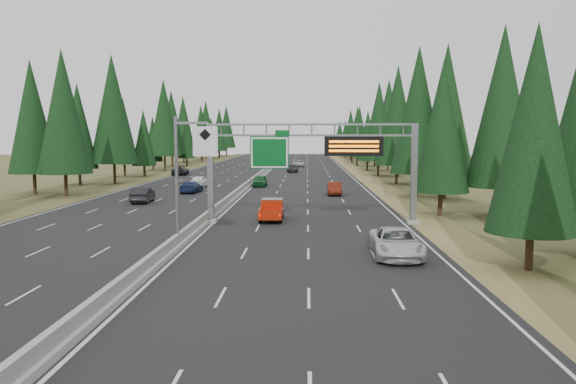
# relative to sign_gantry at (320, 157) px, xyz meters

# --- Properties ---
(road) EXTENTS (32.00, 260.00, 0.08)m
(road) POSITION_rel_sign_gantry_xyz_m (-8.92, 45.12, -5.23)
(road) COLOR black
(road) RESTS_ON ground
(shoulder_right) EXTENTS (3.60, 260.00, 0.06)m
(shoulder_right) POSITION_rel_sign_gantry_xyz_m (8.88, 45.12, -5.24)
(shoulder_right) COLOR olive
(shoulder_right) RESTS_ON ground
(shoulder_left) EXTENTS (3.60, 260.00, 0.06)m
(shoulder_left) POSITION_rel_sign_gantry_xyz_m (-26.72, 45.12, -5.24)
(shoulder_left) COLOR #464821
(shoulder_left) RESTS_ON ground
(median_barrier) EXTENTS (0.70, 260.00, 0.85)m
(median_barrier) POSITION_rel_sign_gantry_xyz_m (-8.92, 45.12, -4.85)
(median_barrier) COLOR gray
(median_barrier) RESTS_ON road
(sign_gantry) EXTENTS (16.75, 0.98, 7.80)m
(sign_gantry) POSITION_rel_sign_gantry_xyz_m (0.00, 0.00, 0.00)
(sign_gantry) COLOR slate
(sign_gantry) RESTS_ON road
(hov_sign_pole) EXTENTS (2.80, 0.50, 8.00)m
(hov_sign_pole) POSITION_rel_sign_gantry_xyz_m (-8.33, -9.92, -0.54)
(hov_sign_pole) COLOR slate
(hov_sign_pole) RESTS_ON road
(tree_row_right) EXTENTS (11.18, 241.34, 18.39)m
(tree_row_right) POSITION_rel_sign_gantry_xyz_m (13.08, 28.84, 3.59)
(tree_row_right) COLOR black
(tree_row_right) RESTS_ON ground
(tree_row_left) EXTENTS (11.53, 241.47, 18.65)m
(tree_row_left) POSITION_rel_sign_gantry_xyz_m (-30.97, 42.23, 4.02)
(tree_row_left) COLOR black
(tree_row_left) RESTS_ON ground
(silver_minivan) EXTENTS (2.77, 5.85, 1.61)m
(silver_minivan) POSITION_rel_sign_gantry_xyz_m (4.05, -12.08, -4.38)
(silver_minivan) COLOR silver
(silver_minivan) RESTS_ON road
(red_pickup) EXTENTS (1.82, 5.11, 1.66)m
(red_pickup) POSITION_rel_sign_gantry_xyz_m (-3.86, 1.99, -4.27)
(red_pickup) COLOR black
(red_pickup) RESTS_ON road
(car_ahead_green) EXTENTS (1.84, 4.52, 1.54)m
(car_ahead_green) POSITION_rel_sign_gantry_xyz_m (-7.42, 32.52, -4.42)
(car_ahead_green) COLOR #135425
(car_ahead_green) RESTS_ON road
(car_ahead_dkred) EXTENTS (1.61, 4.53, 1.49)m
(car_ahead_dkred) POSITION_rel_sign_gantry_xyz_m (2.21, 21.72, -4.44)
(car_ahead_dkred) COLOR maroon
(car_ahead_dkred) RESTS_ON road
(car_ahead_dkgrey) EXTENTS (2.15, 4.95, 1.42)m
(car_ahead_dkgrey) POSITION_rel_sign_gantry_xyz_m (-3.72, 62.69, -4.48)
(car_ahead_dkgrey) COLOR black
(car_ahead_dkgrey) RESTS_ON road
(car_ahead_white) EXTENTS (2.45, 5.14, 1.41)m
(car_ahead_white) POSITION_rel_sign_gantry_xyz_m (-2.82, 83.50, -4.48)
(car_ahead_white) COLOR beige
(car_ahead_white) RESTS_ON road
(car_ahead_far) EXTENTS (1.95, 4.76, 1.62)m
(car_ahead_far) POSITION_rel_sign_gantry_xyz_m (-7.42, 80.74, -4.38)
(car_ahead_far) COLOR black
(car_ahead_far) RESTS_ON road
(car_onc_near) EXTENTS (2.08, 4.99, 1.60)m
(car_onc_near) POSITION_rel_sign_gantry_xyz_m (-17.96, 13.50, -4.39)
(car_onc_near) COLOR black
(car_onc_near) RESTS_ON road
(car_onc_blue) EXTENTS (2.29, 4.94, 1.40)m
(car_onc_blue) POSITION_rel_sign_gantry_xyz_m (-15.03, 23.74, -4.49)
(car_onc_blue) COLOR #16244F
(car_onc_blue) RESTS_ON road
(car_onc_white) EXTENTS (2.18, 4.80, 1.60)m
(car_onc_white) POSITION_rel_sign_gantry_xyz_m (-15.39, 31.01, -4.39)
(car_onc_white) COLOR white
(car_onc_white) RESTS_ON road
(car_onc_far) EXTENTS (3.07, 5.79, 1.55)m
(car_onc_far) POSITION_rel_sign_gantry_xyz_m (-23.42, 54.93, -4.41)
(car_onc_far) COLOR black
(car_onc_far) RESTS_ON road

